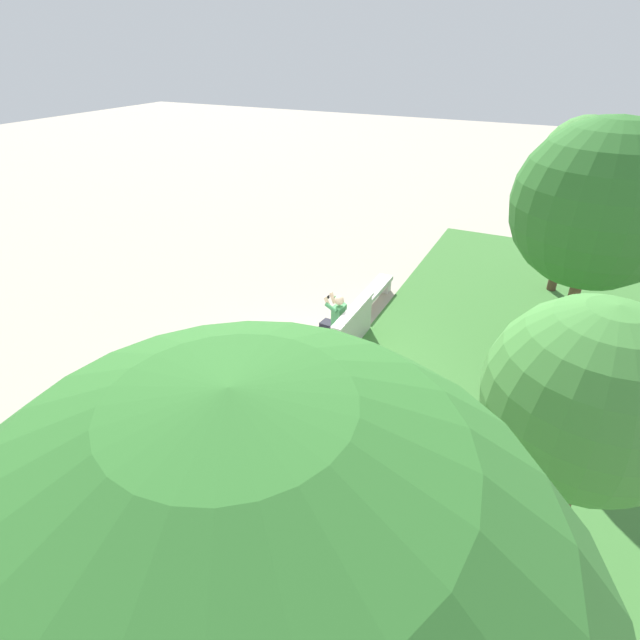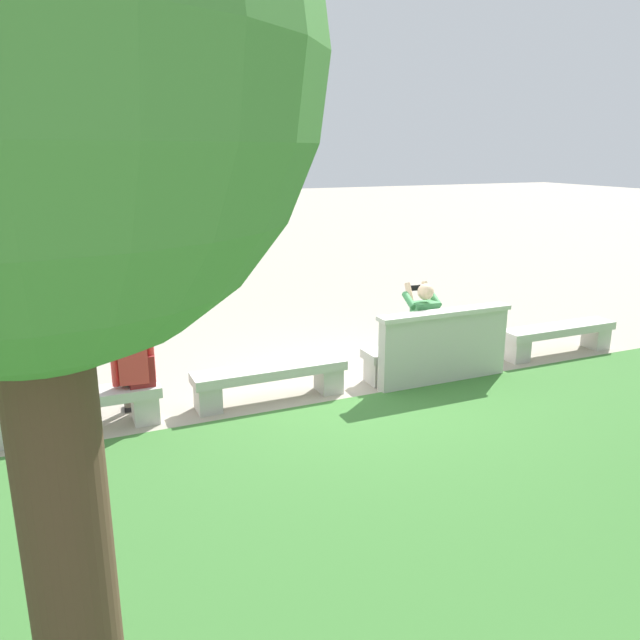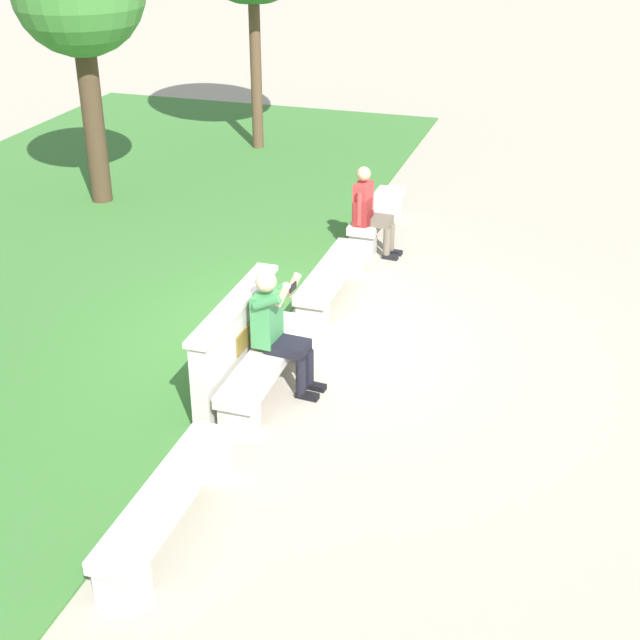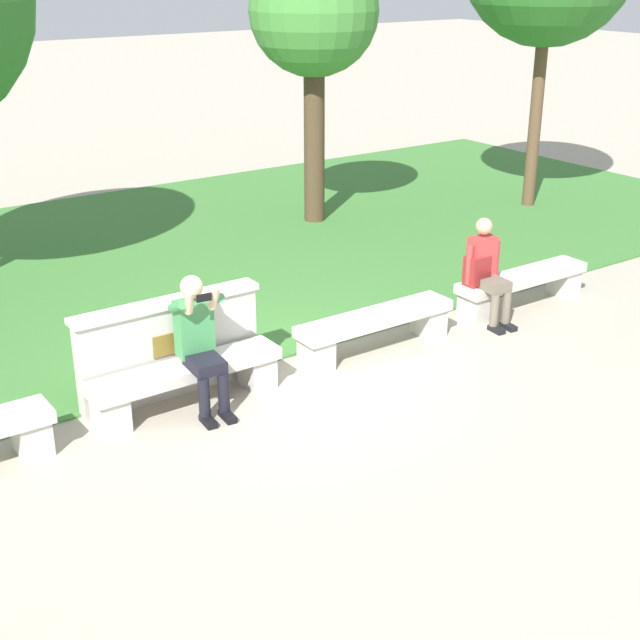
% 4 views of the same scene
% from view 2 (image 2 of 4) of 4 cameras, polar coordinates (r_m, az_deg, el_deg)
% --- Properties ---
extents(ground_plane, '(80.00, 80.00, 0.00)m').
position_cam_2_polar(ground_plane, '(8.35, 3.10, -6.11)').
color(ground_plane, '#A89E8C').
extents(grass_strip, '(20.94, 8.00, 0.03)m').
position_cam_2_polar(grass_strip, '(5.29, 26.44, -21.51)').
color(grass_strip, '#3D7533').
rests_on(grass_strip, ground).
extents(bench_main, '(1.95, 0.40, 0.45)m').
position_cam_2_polar(bench_main, '(10.22, 20.93, -1.29)').
color(bench_main, beige).
rests_on(bench_main, ground).
extents(bench_near, '(1.95, 0.40, 0.45)m').
position_cam_2_polar(bench_near, '(8.80, 9.94, -3.10)').
color(bench_near, beige).
rests_on(bench_near, ground).
extents(bench_mid, '(1.95, 0.40, 0.45)m').
position_cam_2_polar(bench_mid, '(7.82, -4.56, -5.30)').
color(bench_mid, beige).
rests_on(bench_mid, ground).
extents(bench_far, '(1.95, 0.40, 0.45)m').
position_cam_2_polar(bench_far, '(7.46, -21.86, -7.45)').
color(bench_far, beige).
rests_on(bench_far, ground).
extents(backrest_wall_with_plaque, '(1.95, 0.24, 1.01)m').
position_cam_2_polar(backrest_wall_with_plaque, '(8.47, 11.26, -2.37)').
color(backrest_wall_with_plaque, beige).
rests_on(backrest_wall_with_plaque, ground).
extents(person_photographer, '(0.50, 0.75, 1.32)m').
position_cam_2_polar(person_photographer, '(8.67, 9.14, -0.33)').
color(person_photographer, black).
rests_on(person_photographer, ground).
extents(person_distant, '(0.48, 0.70, 1.26)m').
position_cam_2_polar(person_distant, '(7.43, -16.71, -4.00)').
color(person_distant, black).
rests_on(person_distant, ground).
extents(backpack, '(0.28, 0.24, 0.43)m').
position_cam_2_polar(backpack, '(7.37, -16.04, -4.48)').
color(backpack, maroon).
rests_on(backpack, bench_far).
extents(tree_far_back, '(2.00, 2.00, 4.33)m').
position_cam_2_polar(tree_far_back, '(2.28, -26.45, 18.99)').
color(tree_far_back, '#4C3826').
rests_on(tree_far_back, ground).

